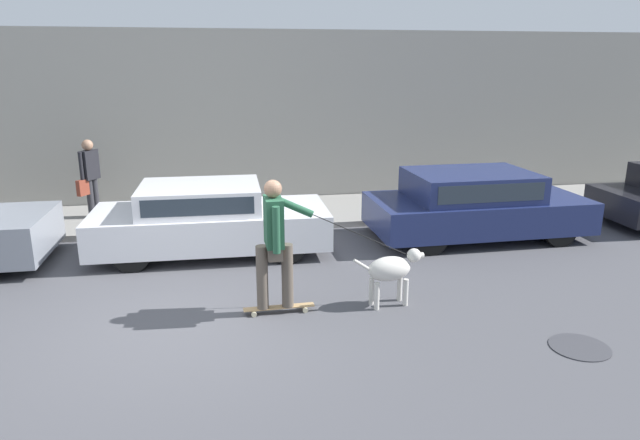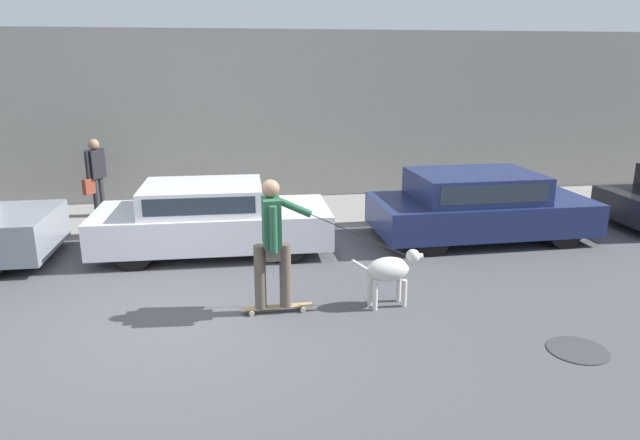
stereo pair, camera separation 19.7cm
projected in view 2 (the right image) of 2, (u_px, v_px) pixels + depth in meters
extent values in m
plane|color=#47474C|center=(177.00, 325.00, 7.20)|extent=(36.00, 36.00, 0.00)
cube|color=gray|center=(194.00, 119.00, 12.85)|extent=(32.00, 0.30, 3.90)
cube|color=gray|center=(196.00, 216.00, 12.06)|extent=(30.00, 2.40, 0.12)
cylinder|color=black|center=(21.00, 231.00, 10.10)|extent=(0.61, 0.21, 0.61)
cylinder|color=black|center=(282.00, 221.00, 10.77)|extent=(0.61, 0.22, 0.61)
cylinder|color=black|center=(288.00, 245.00, 9.36)|extent=(0.61, 0.22, 0.61)
cylinder|color=black|center=(148.00, 226.00, 10.45)|extent=(0.61, 0.22, 0.61)
cylinder|color=black|center=(133.00, 251.00, 9.04)|extent=(0.61, 0.22, 0.61)
cube|color=silver|center=(213.00, 225.00, 9.85)|extent=(4.02, 1.82, 0.59)
cube|color=silver|center=(203.00, 197.00, 9.70)|extent=(2.03, 1.60, 0.44)
cube|color=#28333D|center=(199.00, 206.00, 8.95)|extent=(1.75, 0.06, 0.28)
cylinder|color=black|center=(519.00, 209.00, 11.62)|extent=(0.63, 0.20, 0.62)
cylinder|color=black|center=(564.00, 231.00, 10.10)|extent=(0.63, 0.20, 0.62)
cylinder|color=black|center=(403.00, 214.00, 11.22)|extent=(0.63, 0.20, 0.62)
cylinder|color=black|center=(432.00, 238.00, 9.70)|extent=(0.63, 0.20, 0.62)
cube|color=navy|center=(480.00, 213.00, 10.61)|extent=(3.98, 1.86, 0.58)
cube|color=navy|center=(474.00, 186.00, 10.45)|extent=(2.24, 1.67, 0.49)
cube|color=#28333D|center=(495.00, 194.00, 9.65)|extent=(1.96, 0.03, 0.31)
cylinder|color=black|center=(631.00, 204.00, 11.94)|extent=(0.67, 0.22, 0.66)
cylinder|color=beige|center=(399.00, 288.00, 7.86)|extent=(0.07, 0.07, 0.38)
cylinder|color=beige|center=(404.00, 293.00, 7.69)|extent=(0.07, 0.07, 0.38)
cylinder|color=beige|center=(370.00, 292.00, 7.74)|extent=(0.07, 0.07, 0.38)
cylinder|color=beige|center=(375.00, 297.00, 7.57)|extent=(0.07, 0.07, 0.38)
ellipsoid|color=beige|center=(388.00, 269.00, 7.63)|extent=(0.64, 0.41, 0.33)
sphere|color=beige|center=(413.00, 256.00, 7.69)|extent=(0.19, 0.19, 0.19)
cylinder|color=beige|center=(419.00, 257.00, 7.72)|extent=(0.12, 0.10, 0.09)
cylinder|color=beige|center=(360.00, 265.00, 7.49)|extent=(0.25, 0.07, 0.19)
cylinder|color=beige|center=(302.00, 305.00, 7.68)|extent=(0.07, 0.03, 0.07)
cylinder|color=beige|center=(303.00, 310.00, 7.54)|extent=(0.07, 0.03, 0.07)
cylinder|color=beige|center=(251.00, 309.00, 7.57)|extent=(0.07, 0.03, 0.07)
cylinder|color=beige|center=(252.00, 314.00, 7.42)|extent=(0.07, 0.03, 0.07)
cube|color=#A88456|center=(277.00, 307.00, 7.54)|extent=(0.94, 0.13, 0.02)
cylinder|color=brown|center=(285.00, 275.00, 7.44)|extent=(0.15, 0.15, 0.86)
cylinder|color=brown|center=(260.00, 277.00, 7.39)|extent=(0.15, 0.15, 0.86)
cube|color=brown|center=(272.00, 251.00, 7.32)|extent=(0.19, 0.34, 0.17)
cube|color=#235138|center=(271.00, 221.00, 7.22)|extent=(0.22, 0.44, 0.62)
sphere|color=#997056|center=(271.00, 189.00, 7.10)|extent=(0.23, 0.23, 0.23)
cylinder|color=#235138|center=(274.00, 230.00, 6.97)|extent=(0.10, 0.10, 0.59)
cylinder|color=#235138|center=(290.00, 206.00, 7.44)|extent=(0.59, 0.17, 0.33)
cylinder|color=black|center=(362.00, 237.00, 7.59)|extent=(1.37, 0.19, 0.64)
cylinder|color=#28282D|center=(96.00, 198.00, 11.68)|extent=(0.13, 0.13, 0.80)
cylinder|color=#28282D|center=(102.00, 196.00, 11.81)|extent=(0.13, 0.13, 0.80)
cube|color=black|center=(96.00, 164.00, 11.56)|extent=(0.35, 0.40, 0.58)
cylinder|color=black|center=(87.00, 165.00, 11.36)|extent=(0.08, 0.08, 0.55)
cylinder|color=black|center=(103.00, 162.00, 11.75)|extent=(0.08, 0.08, 0.55)
sphere|color=#997056|center=(93.00, 144.00, 11.45)|extent=(0.22, 0.22, 0.22)
cube|color=brown|center=(90.00, 186.00, 11.48)|extent=(0.25, 0.31, 0.31)
cylinder|color=#38383D|center=(578.00, 350.00, 6.55)|extent=(0.69, 0.69, 0.01)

